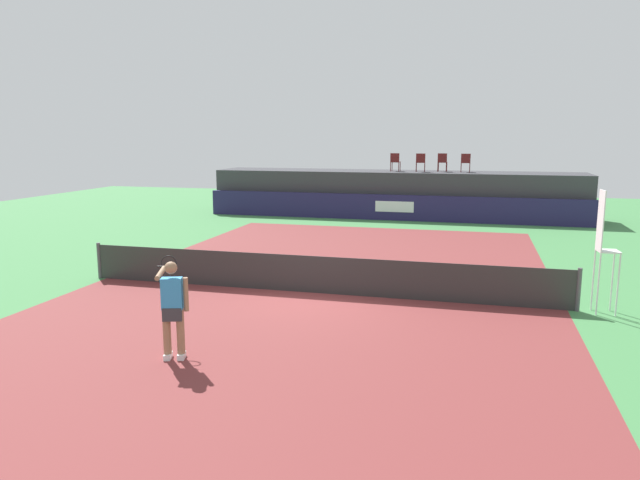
# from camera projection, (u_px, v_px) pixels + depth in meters

# --- Properties ---
(ground_plane) EXTENTS (48.00, 48.00, 0.00)m
(ground_plane) POSITION_uv_depth(u_px,v_px,m) (340.00, 268.00, 17.75)
(ground_plane) COLOR #3D7A42
(court_inner) EXTENTS (12.00, 22.00, 0.00)m
(court_inner) POSITION_uv_depth(u_px,v_px,m) (314.00, 293.00, 14.89)
(court_inner) COLOR maroon
(court_inner) RESTS_ON ground
(sponsor_wall) EXTENTS (18.00, 0.22, 1.20)m
(sponsor_wall) POSITION_uv_depth(u_px,v_px,m) (390.00, 208.00, 27.64)
(sponsor_wall) COLOR #231E4C
(sponsor_wall) RESTS_ON ground
(spectator_platform) EXTENTS (18.00, 2.80, 2.20)m
(spectator_platform) POSITION_uv_depth(u_px,v_px,m) (395.00, 193.00, 29.27)
(spectator_platform) COLOR #38383D
(spectator_platform) RESTS_ON ground
(spectator_chair_far_left) EXTENTS (0.46, 0.46, 0.89)m
(spectator_chair_far_left) POSITION_uv_depth(u_px,v_px,m) (395.00, 161.00, 28.86)
(spectator_chair_far_left) COLOR #561919
(spectator_chair_far_left) RESTS_ON spectator_platform
(spectator_chair_left) EXTENTS (0.47, 0.47, 0.89)m
(spectator_chair_left) POSITION_uv_depth(u_px,v_px,m) (421.00, 162.00, 28.43)
(spectator_chair_left) COLOR #561919
(spectator_chair_left) RESTS_ON spectator_platform
(spectator_chair_center) EXTENTS (0.45, 0.45, 0.89)m
(spectator_chair_center) POSITION_uv_depth(u_px,v_px,m) (442.00, 161.00, 28.58)
(spectator_chair_center) COLOR #561919
(spectator_chair_center) RESTS_ON spectator_platform
(spectator_chair_right) EXTENTS (0.45, 0.45, 0.89)m
(spectator_chair_right) POSITION_uv_depth(u_px,v_px,m) (466.00, 162.00, 28.12)
(spectator_chair_right) COLOR #561919
(spectator_chair_right) RESTS_ON spectator_platform
(umpire_chair) EXTENTS (0.48, 0.48, 2.76)m
(umpire_chair) POSITION_uv_depth(u_px,v_px,m) (604.00, 243.00, 12.94)
(umpire_chair) COLOR white
(umpire_chair) RESTS_ON ground
(tennis_net) EXTENTS (12.40, 0.02, 0.95)m
(tennis_net) POSITION_uv_depth(u_px,v_px,m) (314.00, 275.00, 14.81)
(tennis_net) COLOR #2D2D2D
(tennis_net) RESTS_ON ground
(net_post_near) EXTENTS (0.10, 0.10, 1.00)m
(net_post_near) POSITION_uv_depth(u_px,v_px,m) (99.00, 260.00, 16.37)
(net_post_near) COLOR #4C4C51
(net_post_near) RESTS_ON ground
(net_post_far) EXTENTS (0.10, 0.10, 1.00)m
(net_post_far) POSITION_uv_depth(u_px,v_px,m) (579.00, 290.00, 13.25)
(net_post_far) COLOR #4C4C51
(net_post_far) RESTS_ON ground
(tennis_player) EXTENTS (0.95, 1.10, 1.77)m
(tennis_player) POSITION_uv_depth(u_px,v_px,m) (173.00, 306.00, 10.35)
(tennis_player) COLOR white
(tennis_player) RESTS_ON court_inner
(tennis_ball) EXTENTS (0.07, 0.07, 0.07)m
(tennis_ball) POSITION_uv_depth(u_px,v_px,m) (418.00, 275.00, 16.68)
(tennis_ball) COLOR #D8EA33
(tennis_ball) RESTS_ON court_inner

